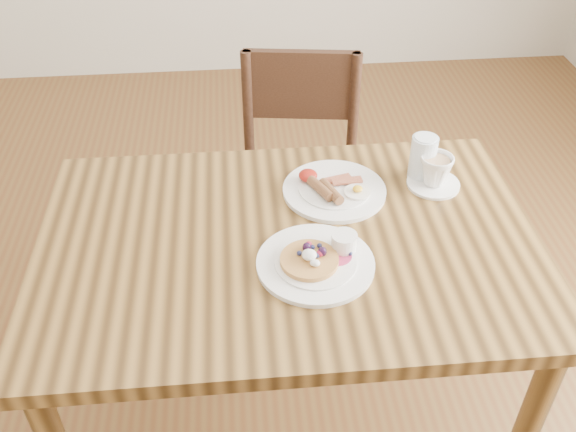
% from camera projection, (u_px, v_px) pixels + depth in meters
% --- Properties ---
extents(ground, '(5.00, 5.00, 0.00)m').
position_uv_depth(ground, '(288.00, 421.00, 2.00)').
color(ground, brown).
rests_on(ground, ground).
extents(dining_table, '(1.20, 0.80, 0.75)m').
position_uv_depth(dining_table, '(288.00, 269.00, 1.59)').
color(dining_table, brown).
rests_on(dining_table, ground).
extents(chair_far, '(0.47, 0.47, 0.88)m').
position_uv_depth(chair_far, '(299.00, 174.00, 2.19)').
color(chair_far, '#382114').
rests_on(chair_far, ground).
extents(pancake_plate, '(0.27, 0.27, 0.06)m').
position_uv_depth(pancake_plate, '(317.00, 260.00, 1.45)').
color(pancake_plate, white).
rests_on(pancake_plate, dining_table).
extents(breakfast_plate, '(0.27, 0.27, 0.04)m').
position_uv_depth(breakfast_plate, '(333.00, 189.00, 1.67)').
color(breakfast_plate, white).
rests_on(breakfast_plate, dining_table).
extents(teacup_saucer, '(0.14, 0.14, 0.09)m').
position_uv_depth(teacup_saucer, '(435.00, 172.00, 1.68)').
color(teacup_saucer, white).
rests_on(teacup_saucer, dining_table).
extents(water_glass, '(0.07, 0.07, 0.12)m').
position_uv_depth(water_glass, '(423.00, 158.00, 1.70)').
color(water_glass, silver).
rests_on(water_glass, dining_table).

